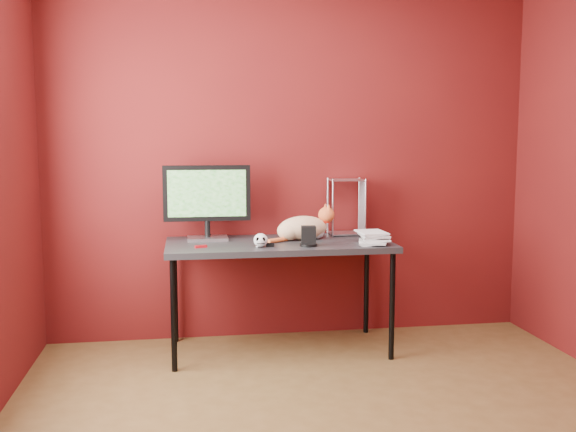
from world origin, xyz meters
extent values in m
cube|color=#510F0F|center=(0.00, 1.75, 1.30)|extent=(3.50, 0.02, 2.60)
cube|color=black|center=(-0.15, 1.37, 0.73)|extent=(1.50, 0.70, 0.04)
cylinder|color=black|center=(-0.85, 1.07, 0.35)|extent=(0.04, 0.04, 0.71)
cylinder|color=black|center=(0.55, 1.07, 0.35)|extent=(0.04, 0.04, 0.71)
cylinder|color=black|center=(-0.85, 1.67, 0.35)|extent=(0.04, 0.04, 0.71)
cylinder|color=black|center=(0.55, 1.67, 0.35)|extent=(0.04, 0.04, 0.71)
cube|color=silver|center=(-0.62, 1.53, 0.76)|extent=(0.27, 0.19, 0.02)
cylinder|color=black|center=(-0.62, 1.53, 0.83)|extent=(0.04, 0.04, 0.12)
cube|color=black|center=(-0.62, 1.53, 1.07)|extent=(0.59, 0.04, 0.38)
cube|color=#154E14|center=(-0.62, 1.53, 1.07)|extent=(0.53, 0.01, 0.32)
ellipsoid|color=#C8782A|center=(0.03, 1.44, 0.83)|extent=(0.38, 0.25, 0.16)
ellipsoid|color=#C8782A|center=(-0.07, 1.42, 0.82)|extent=(0.19, 0.18, 0.13)
sphere|color=silver|center=(0.13, 1.46, 0.81)|extent=(0.11, 0.11, 0.11)
sphere|color=orange|center=(0.20, 1.48, 0.91)|extent=(0.11, 0.11, 0.11)
cone|color=orange|center=(0.21, 1.45, 0.97)|extent=(0.04, 0.04, 0.05)
cone|color=orange|center=(0.20, 1.51, 0.97)|extent=(0.04, 0.04, 0.05)
cylinder|color=#B31B0B|center=(0.18, 1.47, 0.87)|extent=(0.08, 0.08, 0.01)
cylinder|color=orange|center=(-0.15, 1.35, 0.77)|extent=(0.17, 0.13, 0.03)
ellipsoid|color=silver|center=(-0.30, 1.17, 0.80)|extent=(0.09, 0.09, 0.09)
ellipsoid|color=black|center=(-0.31, 1.13, 0.81)|extent=(0.02, 0.01, 0.03)
ellipsoid|color=black|center=(-0.28, 1.13, 0.81)|extent=(0.02, 0.01, 0.03)
cube|color=black|center=(-0.30, 1.13, 0.78)|extent=(0.05, 0.01, 0.00)
cylinder|color=black|center=(0.01, 1.17, 0.76)|extent=(0.11, 0.11, 0.02)
cube|color=black|center=(0.01, 1.17, 0.82)|extent=(0.10, 0.09, 0.11)
imported|color=beige|center=(0.37, 1.22, 0.87)|extent=(0.23, 0.27, 0.23)
imported|color=beige|center=(0.37, 1.22, 1.10)|extent=(0.21, 0.26, 0.24)
imported|color=beige|center=(0.37, 1.22, 1.34)|extent=(0.19, 0.25, 0.23)
imported|color=beige|center=(0.37, 1.22, 1.57)|extent=(0.18, 0.24, 0.24)
cylinder|color=silver|center=(0.26, 1.53, 0.95)|extent=(0.01, 0.01, 0.41)
cylinder|color=silver|center=(0.50, 1.53, 0.95)|extent=(0.01, 0.01, 0.41)
cylinder|color=silver|center=(0.26, 1.73, 0.95)|extent=(0.01, 0.01, 0.41)
cylinder|color=silver|center=(0.50, 1.73, 0.95)|extent=(0.01, 0.01, 0.41)
cube|color=silver|center=(0.38, 1.63, 0.76)|extent=(0.24, 0.20, 0.01)
cube|color=silver|center=(0.38, 1.63, 1.15)|extent=(0.24, 0.20, 0.01)
cube|color=#9C0C12|center=(-0.67, 1.22, 0.76)|extent=(0.08, 0.05, 0.02)
cube|color=black|center=(-0.23, 1.18, 0.76)|extent=(0.06, 0.04, 0.02)
cylinder|color=silver|center=(-0.30, 1.21, 0.75)|extent=(0.05, 0.05, 0.00)
camera|label=1|loc=(-0.76, -2.84, 1.43)|focal=40.00mm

